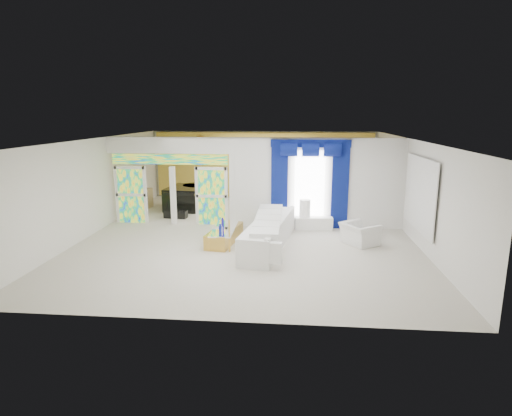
# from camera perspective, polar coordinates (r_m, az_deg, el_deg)

# --- Properties ---
(floor) EXTENTS (12.00, 12.00, 0.00)m
(floor) POSITION_cam_1_polar(r_m,az_deg,el_deg) (13.77, -0.80, -3.37)
(floor) COLOR #B7AF9E
(floor) RESTS_ON ground
(dividing_wall) EXTENTS (5.70, 0.18, 3.00)m
(dividing_wall) POSITION_cam_1_polar(r_m,az_deg,el_deg) (14.37, 8.16, 3.31)
(dividing_wall) COLOR white
(dividing_wall) RESTS_ON ground
(dividing_header) EXTENTS (4.30, 0.18, 0.55)m
(dividing_header) POSITION_cam_1_polar(r_m,az_deg,el_deg) (14.82, -11.58, 8.23)
(dividing_header) COLOR white
(dividing_header) RESTS_ON dividing_wall
(stained_panel_left) EXTENTS (0.95, 0.04, 2.00)m
(stained_panel_left) POSITION_cam_1_polar(r_m,az_deg,el_deg) (15.50, -16.36, 1.72)
(stained_panel_left) COLOR #994C3F
(stained_panel_left) RESTS_ON ground
(stained_panel_right) EXTENTS (0.95, 0.04, 2.00)m
(stained_panel_right) POSITION_cam_1_polar(r_m,az_deg,el_deg) (14.70, -5.95, 1.60)
(stained_panel_right) COLOR #994C3F
(stained_panel_right) RESTS_ON ground
(stained_transom) EXTENTS (4.00, 0.05, 0.35)m
(stained_transom) POSITION_cam_1_polar(r_m,az_deg,el_deg) (14.86, -11.50, 6.41)
(stained_transom) COLOR #994C3F
(stained_transom) RESTS_ON dividing_header
(window_pane) EXTENTS (1.00, 0.02, 2.30)m
(window_pane) POSITION_cam_1_polar(r_m,az_deg,el_deg) (14.27, 7.17, 3.07)
(window_pane) COLOR white
(window_pane) RESTS_ON dividing_wall
(blue_drape_left) EXTENTS (0.55, 0.10, 2.80)m
(blue_drape_left) POSITION_cam_1_polar(r_m,az_deg,el_deg) (14.25, 3.15, 2.93)
(blue_drape_left) COLOR #09044A
(blue_drape_left) RESTS_ON ground
(blue_drape_right) EXTENTS (0.55, 0.10, 2.80)m
(blue_drape_right) POSITION_cam_1_polar(r_m,az_deg,el_deg) (14.32, 11.18, 2.76)
(blue_drape_right) COLOR #09044A
(blue_drape_right) RESTS_ON ground
(blue_pelmet) EXTENTS (2.60, 0.12, 0.25)m
(blue_pelmet) POSITION_cam_1_polar(r_m,az_deg,el_deg) (14.08, 7.33, 8.56)
(blue_pelmet) COLOR #09044A
(blue_pelmet) RESTS_ON dividing_wall
(wall_mirror) EXTENTS (0.04, 2.70, 1.90)m
(wall_mirror) POSITION_cam_1_polar(r_m,az_deg,el_deg) (12.88, 21.13, 1.75)
(wall_mirror) COLOR white
(wall_mirror) RESTS_ON ground
(gold_curtains) EXTENTS (9.70, 0.12, 2.90)m
(gold_curtains) POSITION_cam_1_polar(r_m,az_deg,el_deg) (19.25, 0.98, 5.75)
(gold_curtains) COLOR gold
(gold_curtains) RESTS_ON ground
(white_sofa) EXTENTS (1.45, 4.05, 0.76)m
(white_sofa) POSITION_cam_1_polar(r_m,az_deg,el_deg) (12.32, 1.76, -3.47)
(white_sofa) COLOR silver
(white_sofa) RESTS_ON ground
(coffee_table) EXTENTS (0.92, 1.98, 0.42)m
(coffee_table) POSITION_cam_1_polar(r_m,az_deg,el_deg) (12.79, -4.23, -3.66)
(coffee_table) COLOR gold
(coffee_table) RESTS_ON ground
(console_table) EXTENTS (1.27, 0.51, 0.41)m
(console_table) POSITION_cam_1_polar(r_m,az_deg,el_deg) (14.32, 7.70, -2.00)
(console_table) COLOR white
(console_table) RESTS_ON ground
(table_lamp) EXTENTS (0.36, 0.36, 0.58)m
(table_lamp) POSITION_cam_1_polar(r_m,az_deg,el_deg) (14.19, 6.55, -0.04)
(table_lamp) COLOR white
(table_lamp) RESTS_ON console_table
(armchair) EXTENTS (1.25, 1.28, 0.63)m
(armchair) POSITION_cam_1_polar(r_m,az_deg,el_deg) (12.89, 13.65, -3.38)
(armchair) COLOR silver
(armchair) RESTS_ON ground
(grand_piano) EXTENTS (1.51, 1.89, 0.89)m
(grand_piano) POSITION_cam_1_polar(r_m,az_deg,el_deg) (17.43, -9.32, 1.37)
(grand_piano) COLOR black
(grand_piano) RESTS_ON ground
(piano_bench) EXTENTS (0.87, 0.40, 0.28)m
(piano_bench) POSITION_cam_1_polar(r_m,az_deg,el_deg) (15.98, -10.68, -0.82)
(piano_bench) COLOR black
(piano_bench) RESTS_ON ground
(tv_console) EXTENTS (0.59, 0.55, 0.78)m
(tv_console) POSITION_cam_1_polar(r_m,az_deg,el_deg) (18.02, -14.70, 1.31)
(tv_console) COLOR #A68353
(tv_console) RESTS_ON ground
(chandelier) EXTENTS (0.60, 0.60, 0.60)m
(chandelier) POSITION_cam_1_polar(r_m,az_deg,el_deg) (17.01, -7.46, 8.65)
(chandelier) COLOR gold
(chandelier) RESTS_ON ceiling
(decanters) EXTENTS (0.10, 0.56, 0.29)m
(decanters) POSITION_cam_1_polar(r_m,az_deg,el_deg) (12.43, -4.67, -2.60)
(decanters) COLOR white
(decanters) RESTS_ON coffee_table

